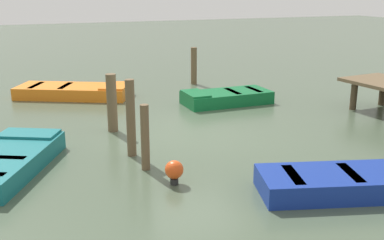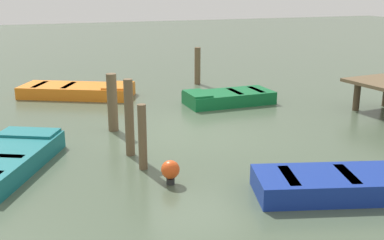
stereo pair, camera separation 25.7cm
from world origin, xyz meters
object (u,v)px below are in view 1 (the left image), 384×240
object	(u,v)px
mooring_piling_far_right	(112,103)
marker_buoy	(174,170)
rowboat_green	(226,97)
rowboat_blue	(367,181)
mooring_piling_far_left	(145,138)
mooring_piling_mid_right	(131,118)
rowboat_teal	(5,161)
mooring_piling_near_left	(194,66)
rowboat_orange	(75,91)

from	to	relation	value
mooring_piling_far_right	marker_buoy	world-z (taller)	mooring_piling_far_right
rowboat_green	rowboat_blue	size ratio (longest dim) A/B	0.69
mooring_piling_far_right	mooring_piling_far_left	xyz separation A→B (m)	(2.90, 0.05, -0.07)
mooring_piling_far_right	mooring_piling_mid_right	world-z (taller)	mooring_piling_mid_right
mooring_piling_far_left	rowboat_teal	bearing A→B (deg)	-110.20
mooring_piling_far_right	mooring_piling_mid_right	size ratio (longest dim) A/B	0.87
rowboat_green	mooring_piling_far_right	bearing A→B (deg)	20.89
rowboat_teal	mooring_piling_near_left	size ratio (longest dim) A/B	2.38
rowboat_blue	mooring_piling_far_right	xyz separation A→B (m)	(-5.48, -3.54, 0.55)
rowboat_blue	mooring_piling_mid_right	xyz separation A→B (m)	(-3.50, -3.55, 0.66)
mooring_piling_near_left	marker_buoy	xyz separation A→B (m)	(8.76, -3.94, -0.43)
mooring_piling_mid_right	marker_buoy	bearing A→B (deg)	10.64
mooring_piling_far_right	mooring_piling_near_left	size ratio (longest dim) A/B	1.06
marker_buoy	mooring_piling_near_left	bearing A→B (deg)	155.79
mooring_piling_near_left	mooring_piling_mid_right	distance (m)	8.12
mooring_piling_near_left	rowboat_blue	bearing A→B (deg)	-4.09
rowboat_orange	mooring_piling_near_left	bearing A→B (deg)	34.15
rowboat_green	mooring_piling_far_left	world-z (taller)	mooring_piling_far_left
rowboat_teal	rowboat_orange	world-z (taller)	same
rowboat_orange	mooring_piling_mid_right	xyz separation A→B (m)	(6.33, 0.37, 0.66)
rowboat_green	mooring_piling_far_left	bearing A→B (deg)	47.78
rowboat_blue	mooring_piling_near_left	xyz separation A→B (m)	(-10.40, 0.74, 0.50)
rowboat_green	mooring_piling_far_right	world-z (taller)	mooring_piling_far_right
rowboat_orange	mooring_piling_mid_right	size ratio (longest dim) A/B	2.32
mooring_piling_near_left	mooring_piling_mid_right	size ratio (longest dim) A/B	0.82
rowboat_teal	mooring_piling_far_right	size ratio (longest dim) A/B	2.24
mooring_piling_far_left	mooring_piling_near_left	distance (m)	8.89
rowboat_orange	marker_buoy	distance (m)	8.23
mooring_piling_near_left	marker_buoy	bearing A→B (deg)	-24.21
mooring_piling_far_left	mooring_piling_mid_right	world-z (taller)	mooring_piling_mid_right
rowboat_orange	mooring_piling_far_left	distance (m)	7.28
mooring_piling_mid_right	marker_buoy	distance (m)	1.98
rowboat_blue	mooring_piling_near_left	distance (m)	10.44
rowboat_teal	mooring_piling_near_left	world-z (taller)	mooring_piling_near_left
rowboat_blue	rowboat_teal	bearing A→B (deg)	166.48
rowboat_orange	mooring_piling_mid_right	bearing A→B (deg)	-59.40
mooring_piling_near_left	mooring_piling_mid_right	bearing A→B (deg)	-31.87
mooring_piling_mid_right	rowboat_green	bearing A→B (deg)	131.16
mooring_piling_far_left	rowboat_orange	bearing A→B (deg)	-176.63
mooring_piling_mid_right	mooring_piling_far_right	bearing A→B (deg)	179.87
rowboat_teal	mooring_piling_far_right	world-z (taller)	mooring_piling_far_right
rowboat_blue	rowboat_teal	world-z (taller)	same
rowboat_orange	marker_buoy	xyz separation A→B (m)	(8.19, 0.72, 0.07)
mooring_piling_far_right	marker_buoy	xyz separation A→B (m)	(3.84, 0.35, -0.48)
rowboat_teal	marker_buoy	distance (m)	3.57
rowboat_green	rowboat_orange	xyz separation A→B (m)	(-2.77, -4.45, -0.00)
rowboat_green	rowboat_teal	world-z (taller)	same
rowboat_teal	mooring_piling_mid_right	xyz separation A→B (m)	(0.07, 2.65, 0.65)
rowboat_blue	mooring_piling_mid_right	distance (m)	5.03
mooring_piling_far_right	mooring_piling_mid_right	distance (m)	1.98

